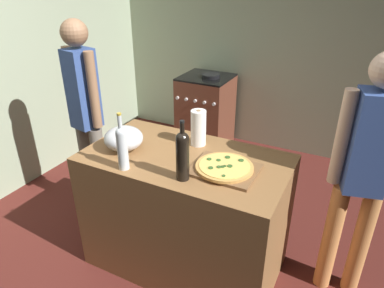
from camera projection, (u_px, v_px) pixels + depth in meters
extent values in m
cube|color=#511E19|center=(202.00, 201.00, 3.44)|extent=(4.13, 3.51, 0.02)
cube|color=#99A889|center=(260.00, 39.00, 4.05)|extent=(4.13, 0.10, 2.60)
cube|color=#99A889|center=(43.00, 48.00, 3.59)|extent=(0.10, 3.51, 2.60)
cube|color=olive|center=(186.00, 212.00, 2.53)|extent=(1.36, 0.76, 0.92)
cube|color=brown|center=(224.00, 170.00, 2.16)|extent=(0.40, 0.32, 0.02)
cylinder|color=tan|center=(224.00, 167.00, 2.15)|extent=(0.36, 0.36, 0.02)
cylinder|color=#EAC660|center=(225.00, 165.00, 2.14)|extent=(0.31, 0.31, 0.00)
cylinder|color=#335926|center=(223.00, 167.00, 2.12)|extent=(0.02, 0.02, 0.01)
cylinder|color=#335926|center=(225.00, 166.00, 2.13)|extent=(0.02, 0.02, 0.01)
cylinder|color=#335926|center=(228.00, 157.00, 2.23)|extent=(0.03, 0.03, 0.01)
cylinder|color=#335926|center=(209.00, 159.00, 2.21)|extent=(0.03, 0.03, 0.01)
cylinder|color=#335926|center=(219.00, 160.00, 2.19)|extent=(0.03, 0.03, 0.01)
cylinder|color=#335926|center=(241.00, 160.00, 2.19)|extent=(0.03, 0.03, 0.01)
cylinder|color=#335926|center=(211.00, 168.00, 2.11)|extent=(0.03, 0.03, 0.01)
cylinder|color=#335926|center=(224.00, 176.00, 2.03)|extent=(0.02, 0.02, 0.01)
cylinder|color=#335926|center=(230.00, 166.00, 2.13)|extent=(0.03, 0.03, 0.01)
cylinder|color=#335926|center=(219.00, 167.00, 2.12)|extent=(0.03, 0.03, 0.01)
cylinder|color=#B2B2B7|center=(125.00, 148.00, 2.42)|extent=(0.11, 0.11, 0.01)
ellipsoid|color=silver|center=(124.00, 138.00, 2.38)|extent=(0.26, 0.26, 0.16)
cylinder|color=white|center=(198.00, 128.00, 2.43)|extent=(0.11, 0.11, 0.25)
cylinder|color=#997551|center=(198.00, 128.00, 2.43)|extent=(0.03, 0.03, 0.26)
cylinder|color=silver|center=(123.00, 151.00, 2.14)|extent=(0.07, 0.07, 0.25)
sphere|color=silver|center=(121.00, 133.00, 2.08)|extent=(0.07, 0.07, 0.07)
cylinder|color=silver|center=(120.00, 122.00, 2.05)|extent=(0.03, 0.03, 0.09)
cylinder|color=gold|center=(119.00, 114.00, 2.03)|extent=(0.03, 0.03, 0.01)
cylinder|color=black|center=(183.00, 159.00, 2.03)|extent=(0.08, 0.08, 0.26)
sphere|color=black|center=(182.00, 139.00, 1.97)|extent=(0.08, 0.08, 0.08)
cylinder|color=black|center=(182.00, 129.00, 1.94)|extent=(0.03, 0.03, 0.08)
cylinder|color=black|center=(182.00, 122.00, 1.92)|extent=(0.03, 0.03, 0.01)
cube|color=brown|center=(206.00, 113.00, 4.31)|extent=(0.58, 0.56, 0.87)
cube|color=black|center=(206.00, 77.00, 4.11)|extent=(0.58, 0.56, 0.02)
cylinder|color=silver|center=(177.00, 98.00, 4.07)|extent=(0.04, 0.02, 0.04)
cylinder|color=silver|center=(186.00, 99.00, 4.02)|extent=(0.04, 0.02, 0.04)
cylinder|color=silver|center=(195.00, 101.00, 3.97)|extent=(0.04, 0.02, 0.04)
cylinder|color=silver|center=(204.00, 103.00, 3.93)|extent=(0.04, 0.02, 0.04)
cylinder|color=silver|center=(214.00, 104.00, 3.88)|extent=(0.04, 0.02, 0.04)
cylinder|color=black|center=(211.00, 76.00, 4.05)|extent=(0.21, 0.21, 0.04)
cylinder|color=slate|center=(88.00, 166.00, 3.18)|extent=(0.11, 0.11, 0.85)
cylinder|color=slate|center=(101.00, 173.00, 3.08)|extent=(0.11, 0.11, 0.85)
cube|color=#334C8C|center=(82.00, 89.00, 2.80)|extent=(0.23, 0.23, 0.64)
cylinder|color=#936B4C|center=(72.00, 84.00, 2.87)|extent=(0.08, 0.08, 0.61)
cylinder|color=#936B4C|center=(93.00, 91.00, 2.71)|extent=(0.08, 0.08, 0.61)
sphere|color=#936B4C|center=(74.00, 33.00, 2.60)|extent=(0.21, 0.21, 0.21)
cylinder|color=#D88C4C|center=(361.00, 242.00, 2.32)|extent=(0.11, 0.11, 0.83)
cylinder|color=#D88C4C|center=(331.00, 238.00, 2.35)|extent=(0.11, 0.11, 0.83)
cube|color=#334C8C|center=(371.00, 143.00, 2.01)|extent=(0.27, 0.25, 0.62)
cylinder|color=beige|center=(342.00, 138.00, 2.03)|extent=(0.08, 0.08, 0.59)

